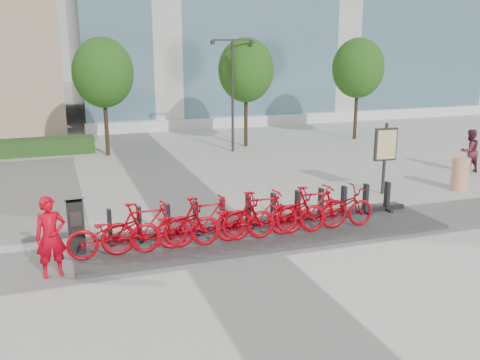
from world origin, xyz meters
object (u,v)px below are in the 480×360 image
object	(u,v)px
worker_red	(51,237)
map_sign	(385,147)
construction_barrel	(460,174)
kiosk	(76,226)
pedestrian	(469,151)
bike_0	(114,233)

from	to	relation	value
worker_red	map_sign	distance (m)	10.83
construction_barrel	kiosk	bearing A→B (deg)	-172.09
construction_barrel	worker_red	bearing A→B (deg)	-168.34
pedestrian	construction_barrel	world-z (taller)	pedestrian
bike_0	construction_barrel	xyz separation A→B (m)	(11.70, 2.21, -0.08)
construction_barrel	map_sign	bearing A→B (deg)	170.17
kiosk	pedestrian	bearing A→B (deg)	11.19
kiosk	worker_red	size ratio (longest dim) A/B	0.79
kiosk	worker_red	xyz separation A→B (m)	(-0.55, -0.95, 0.13)
bike_0	construction_barrel	size ratio (longest dim) A/B	1.91
kiosk	pedestrian	distance (m)	15.07
worker_red	construction_barrel	size ratio (longest dim) A/B	1.59
map_sign	kiosk	bearing A→B (deg)	-162.84
worker_red	construction_barrel	distance (m)	13.32
bike_0	pedestrian	world-z (taller)	pedestrian
kiosk	construction_barrel	distance (m)	12.61
map_sign	worker_red	bearing A→B (deg)	-158.54
construction_barrel	bike_0	bearing A→B (deg)	-169.32
bike_0	kiosk	xyz separation A→B (m)	(-0.79, 0.47, 0.11)
construction_barrel	map_sign	xyz separation A→B (m)	(-2.71, 0.47, 1.00)
map_sign	pedestrian	bearing A→B (deg)	21.67
bike_0	pedestrian	size ratio (longest dim) A/B	1.26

